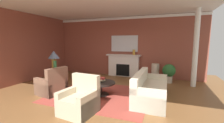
% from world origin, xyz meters
% --- Properties ---
extents(ground_plane, '(9.56, 9.56, 0.00)m').
position_xyz_m(ground_plane, '(0.00, 0.00, 0.00)').
color(ground_plane, brown).
extents(wall_fireplace, '(7.96, 0.12, 3.08)m').
position_xyz_m(wall_fireplace, '(0.00, 3.04, 1.54)').
color(wall_fireplace, brown).
rests_on(wall_fireplace, ground_plane).
extents(wall_window, '(0.12, 6.55, 3.08)m').
position_xyz_m(wall_window, '(-3.74, 0.30, 1.54)').
color(wall_window, brown).
rests_on(wall_window, ground_plane).
extents(ceiling_panel, '(7.96, 6.55, 0.06)m').
position_xyz_m(ceiling_panel, '(0.00, 0.30, 3.11)').
color(ceiling_panel, white).
extents(crown_moulding, '(7.96, 0.08, 0.12)m').
position_xyz_m(crown_moulding, '(0.00, 2.96, 3.00)').
color(crown_moulding, white).
extents(area_rug, '(3.25, 2.66, 0.01)m').
position_xyz_m(area_rug, '(0.21, -0.19, 0.01)').
color(area_rug, '#993D33').
rests_on(area_rug, ground_plane).
extents(fireplace, '(1.80, 0.35, 1.15)m').
position_xyz_m(fireplace, '(0.13, 2.83, 0.54)').
color(fireplace, white).
rests_on(fireplace, ground_plane).
extents(mantel_mirror, '(1.42, 0.04, 0.83)m').
position_xyz_m(mantel_mirror, '(0.13, 2.95, 1.71)').
color(mantel_mirror, silver).
extents(sofa, '(0.91, 2.10, 0.85)m').
position_xyz_m(sofa, '(1.82, 0.01, 0.30)').
color(sofa, beige).
rests_on(sofa, ground_plane).
extents(armchair_near_window, '(0.94, 0.94, 0.95)m').
position_xyz_m(armchair_near_window, '(-1.38, -0.69, 0.31)').
color(armchair_near_window, brown).
rests_on(armchair_near_window, ground_plane).
extents(armchair_facing_fireplace, '(0.89, 0.89, 0.95)m').
position_xyz_m(armchair_facing_fireplace, '(0.27, -1.56, 0.31)').
color(armchair_facing_fireplace, '#C1B293').
rests_on(armchair_facing_fireplace, ground_plane).
extents(coffee_table, '(1.00, 1.00, 0.45)m').
position_xyz_m(coffee_table, '(0.21, -0.19, 0.34)').
color(coffee_table, black).
rests_on(coffee_table, ground_plane).
extents(side_table, '(0.56, 0.56, 0.70)m').
position_xyz_m(side_table, '(-1.89, 0.02, 0.40)').
color(side_table, black).
rests_on(side_table, ground_plane).
extents(table_lamp, '(0.44, 0.44, 0.75)m').
position_xyz_m(table_lamp, '(-1.89, 0.02, 1.22)').
color(table_lamp, '#B28E38').
rests_on(table_lamp, side_table).
extents(vase_mantel_right, '(0.13, 0.13, 0.27)m').
position_xyz_m(vase_mantel_right, '(0.68, 2.78, 1.28)').
color(vase_mantel_right, '#B7892D').
rests_on(vase_mantel_right, fireplace).
extents(vase_tall_corner, '(0.35, 0.35, 0.79)m').
position_xyz_m(vase_tall_corner, '(1.77, 2.53, 0.39)').
color(vase_tall_corner, beige).
rests_on(vase_tall_corner, ground_plane).
extents(vase_on_side_table, '(0.12, 0.12, 0.38)m').
position_xyz_m(vase_on_side_table, '(-1.74, -0.10, 0.89)').
color(vase_on_side_table, '#33703D').
rests_on(vase_on_side_table, side_table).
extents(book_red_cover, '(0.26, 0.22, 0.04)m').
position_xyz_m(book_red_cover, '(0.19, -0.02, 0.47)').
color(book_red_cover, tan).
rests_on(book_red_cover, coffee_table).
extents(book_art_folio, '(0.26, 0.23, 0.04)m').
position_xyz_m(book_art_folio, '(0.19, -0.13, 0.51)').
color(book_art_folio, tan).
rests_on(book_art_folio, coffee_table).
extents(book_small_novel, '(0.22, 0.21, 0.06)m').
position_xyz_m(book_small_novel, '(0.21, -0.08, 0.56)').
color(book_small_novel, maroon).
rests_on(book_small_novel, coffee_table).
extents(potted_plant, '(0.56, 0.56, 0.83)m').
position_xyz_m(potted_plant, '(2.37, 2.31, 0.49)').
color(potted_plant, '#BCB29E').
rests_on(potted_plant, ground_plane).
extents(column_white, '(0.20, 0.20, 3.08)m').
position_xyz_m(column_white, '(3.31, 2.06, 1.54)').
color(column_white, white).
rests_on(column_white, ground_plane).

